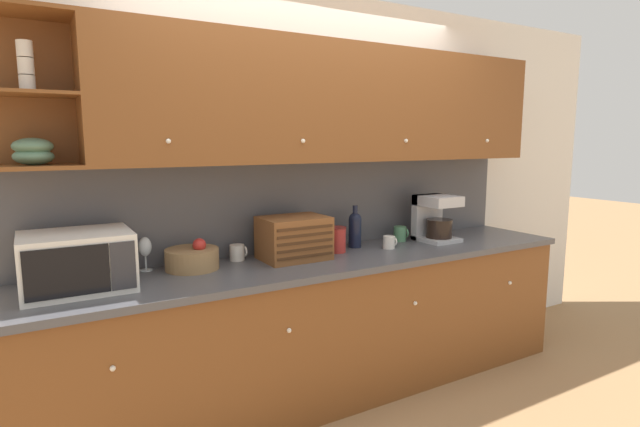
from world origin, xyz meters
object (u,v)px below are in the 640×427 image
(storage_canister, at_px, (337,240))
(microwave, at_px, (77,261))
(mug, at_px, (389,242))
(coffee_maker, at_px, (435,218))
(wine_glass, at_px, (145,248))
(fruit_basket, at_px, (192,258))
(mug_patterned_third, at_px, (238,252))
(wine_bottle, at_px, (355,228))
(bread_box, at_px, (294,238))
(mug_blue_second, at_px, (400,234))

(storage_canister, bearing_deg, microwave, -177.83)
(storage_canister, bearing_deg, mug, -13.07)
(storage_canister, bearing_deg, coffee_maker, -2.51)
(wine_glass, bearing_deg, fruit_basket, -22.50)
(mug_patterned_third, distance_m, storage_canister, 0.66)
(storage_canister, xyz_separation_m, coffee_maker, (0.82, -0.04, 0.08))
(microwave, distance_m, mug, 1.92)
(mug, relative_size, coffee_maker, 0.28)
(wine_bottle, bearing_deg, microwave, -175.91)
(microwave, bearing_deg, mug, -0.80)
(wine_glass, xyz_separation_m, mug_patterned_third, (0.54, -0.03, -0.08))
(storage_canister, bearing_deg, bread_box, -175.69)
(microwave, relative_size, mug_patterned_third, 4.91)
(mug_patterned_third, bearing_deg, coffee_maker, -6.05)
(fruit_basket, xyz_separation_m, mug_patterned_third, (0.30, 0.07, -0.01))
(mug_patterned_third, height_order, mug_blue_second, mug_blue_second)
(storage_canister, bearing_deg, mug_blue_second, 6.92)
(wine_bottle, distance_m, coffee_maker, 0.64)
(mug_patterned_third, xyz_separation_m, mug, (1.01, -0.21, -0.01))
(mug_blue_second, bearing_deg, coffee_maker, -25.18)
(coffee_maker, bearing_deg, fruit_basket, 177.18)
(fruit_basket, relative_size, storage_canister, 1.80)
(storage_canister, relative_size, coffee_maker, 0.50)
(mug_patterned_third, distance_m, bread_box, 0.36)
(wine_bottle, bearing_deg, coffee_maker, -9.06)
(microwave, height_order, fruit_basket, microwave)
(storage_canister, xyz_separation_m, mug, (0.37, -0.09, -0.04))
(wine_bottle, relative_size, coffee_maker, 0.87)
(bread_box, distance_m, wine_bottle, 0.53)
(mug_patterned_third, distance_m, wine_bottle, 0.84)
(bread_box, xyz_separation_m, mug, (0.70, -0.06, -0.09))
(mug_blue_second, height_order, coffee_maker, coffee_maker)
(fruit_basket, xyz_separation_m, mug_blue_second, (1.54, 0.02, -0.01))
(fruit_basket, xyz_separation_m, storage_canister, (0.95, -0.05, 0.02))
(mug_patterned_third, bearing_deg, fruit_basket, -167.10)
(fruit_basket, height_order, wine_bottle, wine_bottle)
(wine_bottle, xyz_separation_m, mug_blue_second, (0.41, 0.01, -0.08))
(mug, bearing_deg, wine_glass, 171.39)
(bread_box, bearing_deg, mug, -4.93)
(wine_glass, distance_m, bread_box, 0.87)
(mug_patterned_third, height_order, bread_box, bread_box)
(mug, xyz_separation_m, mug_blue_second, (0.23, 0.16, 0.01))
(fruit_basket, height_order, mug_patterned_third, fruit_basket)
(wine_glass, xyz_separation_m, fruit_basket, (0.24, -0.10, -0.07))
(bread_box, bearing_deg, mug_blue_second, 5.99)
(wine_glass, relative_size, mug_blue_second, 1.78)
(wine_bottle, bearing_deg, mug_blue_second, 0.95)
(mug_patterned_third, xyz_separation_m, mug_blue_second, (1.24, -0.05, 0.01))
(microwave, relative_size, mug, 5.45)
(bread_box, height_order, mug, bread_box)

